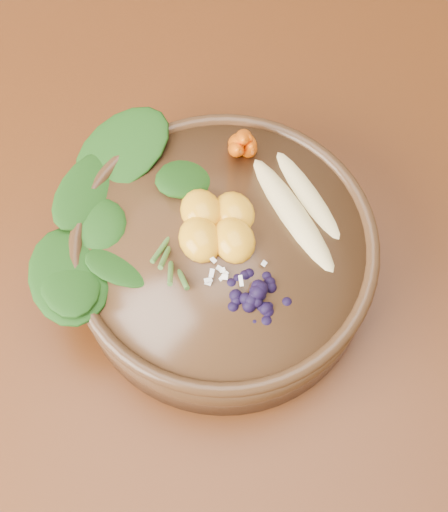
% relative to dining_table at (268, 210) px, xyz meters
% --- Properties ---
extents(ground, '(4.00, 4.00, 0.00)m').
position_rel_dining_table_xyz_m(ground, '(0.00, 0.00, -0.66)').
color(ground, '#381E0F').
rests_on(ground, ground).
extents(dining_table, '(1.60, 0.90, 0.75)m').
position_rel_dining_table_xyz_m(dining_table, '(0.00, 0.00, 0.00)').
color(dining_table, '#331C0C').
rests_on(dining_table, ground).
extents(stoneware_bowl, '(0.34, 0.34, 0.08)m').
position_rel_dining_table_xyz_m(stoneware_bowl, '(-0.10, -0.10, 0.14)').
color(stoneware_bowl, '#452B17').
rests_on(stoneware_bowl, dining_table).
extents(kale_heap, '(0.22, 0.20, 0.05)m').
position_rel_dining_table_xyz_m(kale_heap, '(-0.16, -0.04, 0.20)').
color(kale_heap, '#1C4B12').
rests_on(kale_heap, stoneware_bowl).
extents(carrot_cluster, '(0.07, 0.07, 0.09)m').
position_rel_dining_table_xyz_m(carrot_cluster, '(-0.05, -0.01, 0.22)').
color(carrot_cluster, '#F36204').
rests_on(carrot_cluster, stoneware_bowl).
extents(banana_halves, '(0.08, 0.18, 0.03)m').
position_rel_dining_table_xyz_m(banana_halves, '(-0.01, -0.09, 0.19)').
color(banana_halves, '#E0CC84').
rests_on(banana_halves, stoneware_bowl).
extents(mandarin_cluster, '(0.10, 0.11, 0.03)m').
position_rel_dining_table_xyz_m(mandarin_cluster, '(-0.10, -0.08, 0.19)').
color(mandarin_cluster, orange).
rests_on(mandarin_cluster, stoneware_bowl).
extents(blueberry_pile, '(0.15, 0.12, 0.04)m').
position_rel_dining_table_xyz_m(blueberry_pile, '(-0.09, -0.17, 0.20)').
color(blueberry_pile, black).
rests_on(blueberry_pile, stoneware_bowl).
extents(coconut_flakes, '(0.11, 0.09, 0.01)m').
position_rel_dining_table_xyz_m(coconut_flakes, '(-0.10, -0.13, 0.18)').
color(coconut_flakes, white).
rests_on(coconut_flakes, stoneware_bowl).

